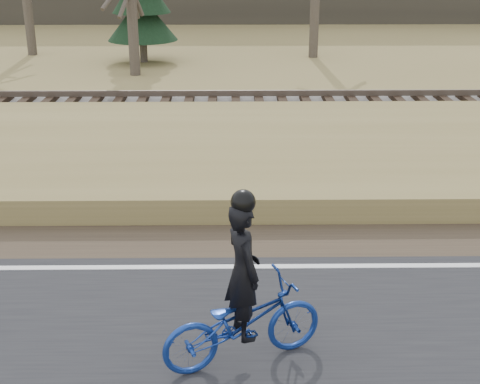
{
  "coord_description": "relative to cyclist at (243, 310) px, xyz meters",
  "views": [
    {
      "loc": [
        -0.1,
        -8.35,
        4.53
      ],
      "look_at": [
        0.01,
        0.5,
        1.1
      ],
      "focal_mm": 50.0,
      "sensor_mm": 36.0,
      "label": 1
    }
  ],
  "objects": [
    {
      "name": "ground",
      "position": [
        -0.01,
        2.04,
        -0.7
      ],
      "size": [
        120.0,
        120.0,
        0.0
      ],
      "primitive_type": "plane",
      "color": "olive",
      "rests_on": "ground"
    },
    {
      "name": "edge_line",
      "position": [
        -0.01,
        2.24,
        -0.64
      ],
      "size": [
        120.0,
        0.12,
        0.01
      ],
      "primitive_type": "cube",
      "color": "silver",
      "rests_on": "road"
    },
    {
      "name": "shoulder",
      "position": [
        -0.01,
        3.24,
        -0.68
      ],
      "size": [
        120.0,
        1.6,
        0.04
      ],
      "primitive_type": "cube",
      "color": "#473A2B",
      "rests_on": "ground"
    },
    {
      "name": "embankment",
      "position": [
        -0.01,
        6.24,
        -0.48
      ],
      "size": [
        120.0,
        5.0,
        0.44
      ],
      "primitive_type": "cube",
      "color": "olive",
      "rests_on": "ground"
    },
    {
      "name": "ballast",
      "position": [
        -0.01,
        10.04,
        -0.48
      ],
      "size": [
        120.0,
        3.0,
        0.45
      ],
      "primitive_type": "cube",
      "color": "slate",
      "rests_on": "ground"
    },
    {
      "name": "railroad",
      "position": [
        -0.01,
        10.04,
        -0.17
      ],
      "size": [
        120.0,
        2.4,
        0.29
      ],
      "color": "black",
      "rests_on": "ballast"
    },
    {
      "name": "cyclist",
      "position": [
        0.0,
        0.0,
        0.0
      ],
      "size": [
        1.96,
        1.27,
        2.05
      ],
      "rotation": [
        0.0,
        0.0,
        1.94
      ],
      "color": "navy",
      "rests_on": "road"
    }
  ]
}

